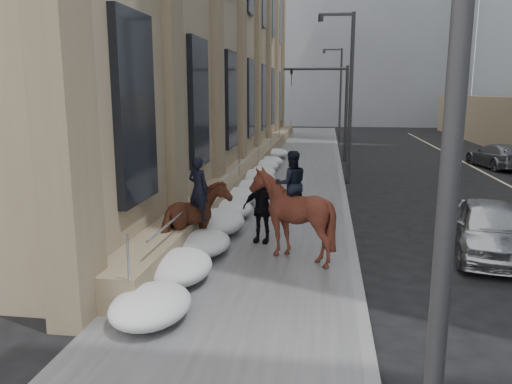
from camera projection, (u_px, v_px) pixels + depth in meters
The scene contains 16 objects.
ground at pixel (241, 289), 11.30m from camera, with size 140.00×140.00×0.00m, color black.
sidewalk at pixel (281, 197), 20.99m from camera, with size 5.00×80.00×0.12m, color #49494B.
curb at pixel (344, 198), 20.63m from camera, with size 0.24×80.00×0.12m, color slate.
limestone_building at pixel (210, 14), 29.64m from camera, with size 6.10×44.00×18.00m.
bg_building_mid at pixel (347, 18), 66.21m from camera, with size 30.00×12.00×28.00m, color slate.
bg_building_far at pixel (280, 56), 80.02m from camera, with size 24.00×12.00×20.00m, color gray.
streetlight_near at pixel (438, 70), 4.19m from camera, with size 1.71×0.24×8.00m.
streetlight_mid at pixel (348, 88), 23.60m from camera, with size 1.71×0.24×8.00m.
streetlight_far at pixel (339, 89), 43.01m from camera, with size 1.71×0.24×8.00m.
traffic_signal at pixel (332, 98), 31.57m from camera, with size 4.10×0.22×6.00m.
snow_bank at pixel (240, 195), 19.27m from camera, with size 1.70×18.10×0.76m.
mounted_horse_left at pixel (195, 216), 13.29m from camera, with size 1.82×2.44×2.60m.
mounted_horse_right at pixel (291, 212), 12.89m from camera, with size 2.41×2.57×2.81m.
pedestrian at pixel (261, 209), 14.29m from camera, with size 1.13×0.47×1.94m, color black.
car_silver at pixel (490, 228), 13.51m from camera, with size 1.80×4.47×1.52m, color #A1A3A8.
car_grey at pixel (498, 156), 29.09m from camera, with size 1.99×4.90×1.42m, color #5C5E63.
Camera 1 is at (1.83, -10.49, 4.41)m, focal length 35.00 mm.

